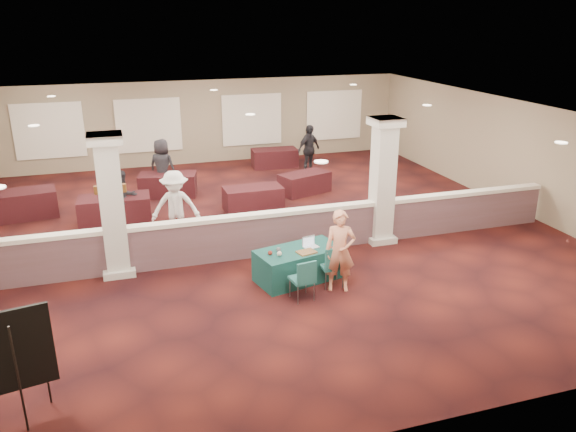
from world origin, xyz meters
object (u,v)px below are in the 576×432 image
object	(u,v)px
far_table_front_center	(253,198)
far_table_back_right	(275,158)
attendee_b	(176,207)
near_table	(299,264)
far_table_front_left	(115,210)
attendee_d	(162,166)
conf_chair_side	(304,277)
attendee_c	(309,149)
conf_chair_main	(333,263)
woman	(340,251)
far_table_back_left	(21,205)
far_table_front_right	(304,183)
easel_board	(14,352)
attendee_a	(124,198)

from	to	relation	value
far_table_front_center	far_table_back_right	size ratio (longest dim) A/B	1.01
attendee_b	near_table	bearing A→B (deg)	-43.28
far_table_front_left	attendee_d	xyz separation A→B (m)	(1.58, 2.49, 0.50)
conf_chair_side	attendee_c	world-z (taller)	attendee_c
conf_chair_side	far_table_back_right	xyz separation A→B (m)	(2.43, 10.48, -0.19)
conf_chair_main	near_table	bearing A→B (deg)	137.61
woman	attendee_b	distance (m)	4.76
conf_chair_side	far_table_back_left	bearing A→B (deg)	122.44
attendee_b	attendee_c	distance (m)	7.53
woman	far_table_back_left	distance (m)	9.86
far_table_front_right	near_table	bearing A→B (deg)	-110.26
attendee_b	attendee_d	size ratio (longest dim) A/B	1.05
attendee_b	far_table_back_right	bearing A→B (deg)	64.73
far_table_front_right	far_table_front_center	bearing A→B (deg)	-150.61
woman	far_table_front_center	world-z (taller)	woman
easel_board	far_table_back_right	size ratio (longest dim) A/B	1.04
far_table_front_left	attendee_b	size ratio (longest dim) A/B	1.03
attendee_a	near_table	bearing A→B (deg)	-77.95
easel_board	far_table_back_right	xyz separation A→B (m)	(7.45, 12.66, -0.78)
conf_chair_side	attendee_b	distance (m)	4.51
far_table_front_right	attendee_c	world-z (taller)	attendee_c
far_table_back_left	attendee_c	xyz separation A→B (m)	(9.48, 2.02, 0.51)
woman	far_table_front_center	size ratio (longest dim) A/B	1.03
far_table_front_right	attendee_d	world-z (taller)	attendee_d
far_table_back_left	attendee_b	bearing A→B (deg)	-38.33
far_table_front_center	attendee_a	size ratio (longest dim) A/B	1.11
near_table	woman	size ratio (longest dim) A/B	1.04
conf_chair_side	woman	xyz separation A→B (m)	(0.87, 0.25, 0.35)
far_table_front_right	far_table_back_left	size ratio (longest dim) A/B	0.86
conf_chair_main	attendee_b	world-z (taller)	attendee_b
conf_chair_main	attendee_d	size ratio (longest dim) A/B	0.52
far_table_front_right	far_table_back_right	distance (m)	3.50
far_table_back_right	attendee_c	xyz separation A→B (m)	(0.93, -1.28, 0.55)
woman	far_table_front_right	distance (m)	6.93
attendee_d	attendee_c	bearing A→B (deg)	-140.08
attendee_a	attendee_b	world-z (taller)	attendee_b
far_table_back_right	far_table_front_left	bearing A→B (deg)	-142.35
attendee_a	far_table_front_center	bearing A→B (deg)	-21.93
easel_board	attendee_a	xyz separation A→B (m)	(1.74, 7.84, -0.36)
conf_chair_main	far_table_back_left	size ratio (longest dim) A/B	0.49
conf_chair_main	attendee_d	bearing A→B (deg)	112.32
conf_chair_side	easel_board	distance (m)	5.50
far_table_front_center	attendee_a	world-z (taller)	attendee_a
near_table	far_table_front_left	bearing A→B (deg)	114.73
far_table_front_center	conf_chair_side	bearing A→B (deg)	-94.03
far_table_front_center	far_table_front_right	distance (m)	2.31
woman	conf_chair_side	bearing A→B (deg)	-144.81
near_table	woman	distance (m)	1.12
attendee_b	attendee_d	bearing A→B (deg)	98.18
woman	far_table_back_left	size ratio (longest dim) A/B	0.92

